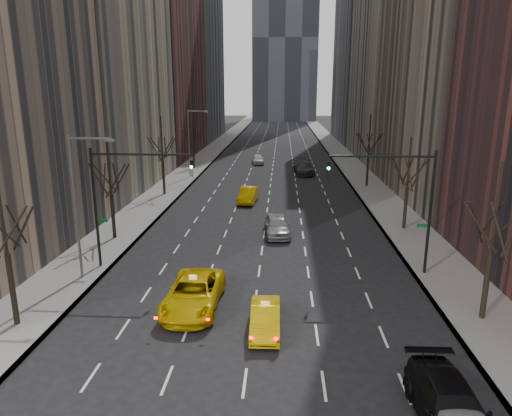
% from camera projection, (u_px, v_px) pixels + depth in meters
% --- Properties ---
extents(ground, '(400.00, 400.00, 0.00)m').
position_uv_depth(ground, '(245.00, 383.00, 18.82)').
color(ground, black).
rests_on(ground, ground).
extents(sidewalk_left, '(4.50, 320.00, 0.15)m').
position_uv_depth(sidewalk_left, '(210.00, 152.00, 87.11)').
color(sidewalk_left, slate).
rests_on(sidewalk_left, ground).
extents(sidewalk_right, '(4.50, 320.00, 0.15)m').
position_uv_depth(sidewalk_right, '(340.00, 153.00, 85.76)').
color(sidewalk_right, slate).
rests_on(sidewalk_right, ground).
extents(bld_left_far, '(14.00, 28.00, 44.00)m').
position_uv_depth(bld_left_far, '(150.00, 28.00, 78.23)').
color(bld_left_far, brown).
rests_on(bld_left_far, ground).
extents(bld_left_deep, '(14.00, 30.00, 60.00)m').
position_uv_depth(bld_left_deep, '(185.00, 8.00, 105.20)').
color(bld_left_deep, slate).
rests_on(bld_left_deep, ground).
extents(bld_right_far, '(14.00, 28.00, 50.00)m').
position_uv_depth(bld_right_far, '(409.00, 4.00, 73.17)').
color(bld_right_far, tan).
rests_on(bld_right_far, ground).
extents(bld_right_deep, '(14.00, 30.00, 58.00)m').
position_uv_depth(bld_right_deep, '(374.00, 10.00, 102.11)').
color(bld_right_deep, slate).
rests_on(bld_right_deep, ground).
extents(tree_lw_a, '(3.36, 3.50, 8.28)m').
position_uv_depth(tree_lw_a, '(7.00, 255.00, 22.37)').
color(tree_lw_a, black).
rests_on(tree_lw_a, ground).
extents(tree_lw_b, '(3.36, 3.50, 7.82)m').
position_uv_depth(tree_lw_b, '(111.00, 194.00, 35.93)').
color(tree_lw_b, black).
rests_on(tree_lw_b, ground).
extents(tree_lw_c, '(3.36, 3.50, 8.74)m').
position_uv_depth(tree_lw_c, '(163.00, 160.00, 51.31)').
color(tree_lw_c, black).
rests_on(tree_lw_c, ground).
extents(tree_lw_d, '(3.36, 3.50, 7.36)m').
position_uv_depth(tree_lw_d, '(193.00, 145.00, 68.82)').
color(tree_lw_d, black).
rests_on(tree_lw_d, ground).
extents(tree_rw_a, '(3.36, 3.50, 8.28)m').
position_uv_depth(tree_rw_a, '(491.00, 250.00, 22.98)').
color(tree_rw_a, black).
rests_on(tree_rw_a, ground).
extents(tree_rw_b, '(3.36, 3.50, 7.82)m').
position_uv_depth(tree_rw_b, '(407.00, 188.00, 38.48)').
color(tree_rw_b, black).
rests_on(tree_rw_b, ground).
extents(tree_rw_c, '(3.36, 3.50, 8.74)m').
position_uv_depth(tree_rw_c, '(369.00, 154.00, 55.79)').
color(tree_rw_c, black).
rests_on(tree_rw_c, ground).
extents(traffic_mast_left, '(6.69, 0.39, 8.00)m').
position_uv_depth(traffic_mast_left, '(119.00, 189.00, 29.53)').
color(traffic_mast_left, black).
rests_on(traffic_mast_left, ground).
extents(traffic_mast_right, '(6.69, 0.39, 8.00)m').
position_uv_depth(traffic_mast_right, '(405.00, 193.00, 28.52)').
color(traffic_mast_right, black).
rests_on(traffic_mast_right, ground).
extents(streetlight_near, '(2.83, 0.22, 9.00)m').
position_uv_depth(streetlight_near, '(80.00, 194.00, 27.66)').
color(streetlight_near, slate).
rests_on(streetlight_near, ground).
extents(streetlight_far, '(2.83, 0.22, 9.00)m').
position_uv_depth(streetlight_far, '(191.00, 136.00, 61.48)').
color(streetlight_far, slate).
rests_on(streetlight_far, ground).
extents(taxi_suv, '(2.95, 6.21, 1.71)m').
position_uv_depth(taxi_suv, '(193.00, 294.00, 25.08)').
color(taxi_suv, '#DAB404').
rests_on(taxi_suv, ground).
extents(taxi_sedan, '(1.53, 4.17, 1.36)m').
position_uv_depth(taxi_sedan, '(265.00, 318.00, 22.74)').
color(taxi_sedan, '#E3B804').
rests_on(taxi_sedan, ground).
extents(silver_sedan_ahead, '(2.43, 5.08, 1.68)m').
position_uv_depth(silver_sedan_ahead, '(277.00, 225.00, 37.75)').
color(silver_sedan_ahead, gray).
rests_on(silver_sedan_ahead, ground).
extents(parked_suv_black, '(2.33, 5.63, 1.63)m').
position_uv_depth(parked_suv_black, '(451.00, 408.00, 16.10)').
color(parked_suv_black, black).
rests_on(parked_suv_black, ground).
extents(far_taxi, '(2.11, 4.98, 1.60)m').
position_uv_depth(far_taxi, '(249.00, 195.00, 48.81)').
color(far_taxi, '#E4AE04').
rests_on(far_taxi, ground).
extents(far_suv_grey, '(3.04, 6.36, 1.79)m').
position_uv_depth(far_suv_grey, '(304.00, 168.00, 65.11)').
color(far_suv_grey, '#2F2F34').
rests_on(far_suv_grey, ground).
extents(far_car_white, '(2.23, 4.58, 1.50)m').
position_uv_depth(far_car_white, '(258.00, 159.00, 74.07)').
color(far_car_white, silver).
rests_on(far_car_white, ground).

